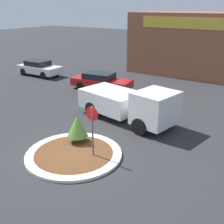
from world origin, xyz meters
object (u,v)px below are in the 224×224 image
object	(u,v)px
parked_sedan_white	(39,68)
parked_sedan_red	(101,81)
utility_truck	(129,103)
stop_sign	(92,124)

from	to	relation	value
parked_sedan_white	parked_sedan_red	size ratio (longest dim) A/B	0.87
parked_sedan_white	utility_truck	bearing A→B (deg)	-22.68
parked_sedan_white	parked_sedan_red	distance (m)	7.56
stop_sign	parked_sedan_red	distance (m)	10.61
parked_sedan_white	parked_sedan_red	bearing A→B (deg)	-5.77
stop_sign	parked_sedan_white	bearing A→B (deg)	144.73
utility_truck	parked_sedan_white	size ratio (longest dim) A/B	1.46
stop_sign	parked_sedan_red	world-z (taller)	stop_sign
parked_sedan_red	stop_sign	bearing A→B (deg)	-63.77
stop_sign	parked_sedan_white	xyz separation A→B (m)	(-13.36, 9.45, -0.89)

